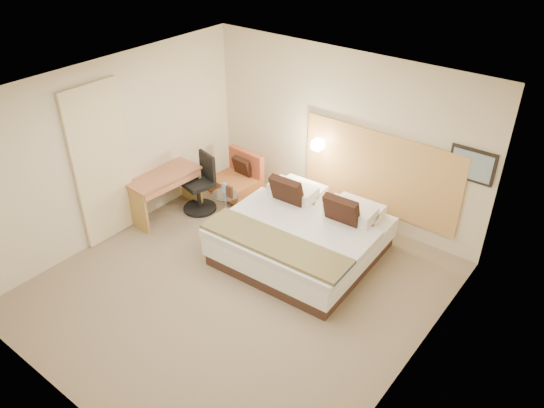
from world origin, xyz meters
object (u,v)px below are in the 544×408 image
Objects in this scene: bed at (302,236)px; desk at (165,184)px; desk_chair at (201,188)px; lounge_chair at (238,180)px; side_table at (226,206)px.

bed is 1.79× the size of desk.
desk_chair reaches higher than desk.
desk_chair is at bearing 179.62° from bed.
desk_chair reaches higher than lounge_chair.
bed is 2.05m from desk_chair.
bed reaches higher than desk.
lounge_chair is at bearing 158.74° from bed.
lounge_chair is (-1.85, 0.72, -0.02)m from bed.
bed is 1.99m from lounge_chair.
desk is at bearing -113.36° from lounge_chair.
lounge_chair is 1.61× the size of side_table.
lounge_chair is at bearing 116.60° from side_table.
desk_chair is at bearing -105.35° from lounge_chair.
lounge_chair is 0.74m from desk_chair.
bed is 4.51× the size of side_table.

